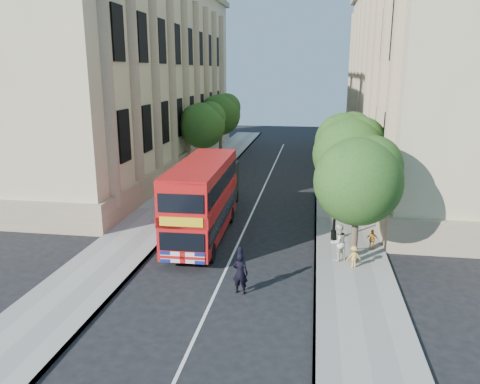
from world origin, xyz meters
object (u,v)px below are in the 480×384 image
at_px(double_decker_bus, 202,198).
at_px(box_van, 219,188).
at_px(woman_pedestrian, 338,242).
at_px(lamp_post, 336,196).
at_px(police_constable, 240,273).

xyz_separation_m(double_decker_bus, box_van, (-0.26, 5.67, -0.89)).
height_order(box_van, woman_pedestrian, box_van).
xyz_separation_m(lamp_post, box_van, (-7.26, 5.04, -1.11)).
distance_m(lamp_post, box_van, 8.91).
height_order(double_decker_bus, woman_pedestrian, double_decker_bus).
bearing_deg(woman_pedestrian, box_van, -84.88).
bearing_deg(police_constable, woman_pedestrian, -127.62).
bearing_deg(double_decker_bus, police_constable, -65.08).
distance_m(police_constable, woman_pedestrian, 5.60).
height_order(lamp_post, double_decker_bus, lamp_post).
bearing_deg(police_constable, lamp_post, -111.82).
distance_m(double_decker_bus, box_van, 5.75).
relative_size(double_decker_bus, box_van, 1.78).
distance_m(double_decker_bus, police_constable, 6.94).
relative_size(police_constable, woman_pedestrian, 0.98).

